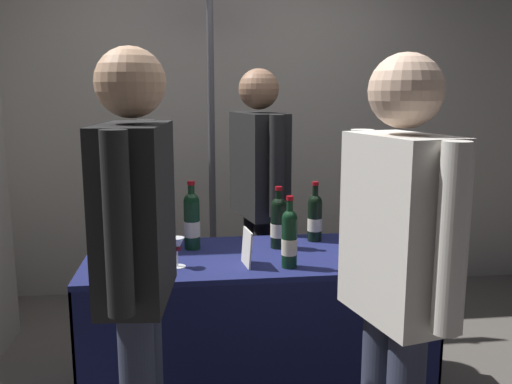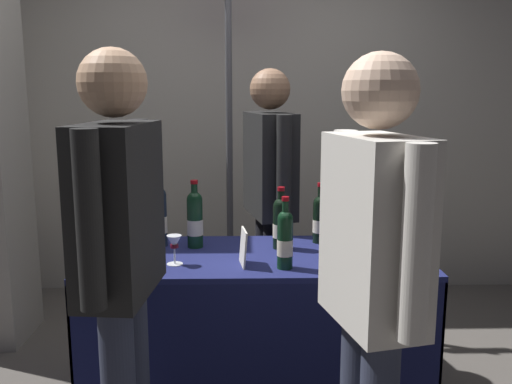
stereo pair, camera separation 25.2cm
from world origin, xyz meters
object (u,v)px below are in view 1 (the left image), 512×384
wine_glass_mid (350,224)px  booth_signpost (211,106)px  taster_foreground_right (397,268)px  featured_wine_bottle (315,217)px  wine_glass_near_vendor (177,246)px  display_bottle_0 (155,218)px  tasting_table (256,304)px  vendor_presenter (259,185)px  flower_vase (364,235)px

wine_glass_mid → booth_signpost: bearing=123.6°
wine_glass_mid → taster_foreground_right: 1.06m
featured_wine_bottle → wine_glass_near_vendor: size_ratio=2.32×
display_bottle_0 → booth_signpost: size_ratio=0.15×
tasting_table → wine_glass_near_vendor: size_ratio=11.96×
tasting_table → vendor_presenter: bearing=81.5°
booth_signpost → tasting_table: bearing=-82.5°
flower_vase → taster_foreground_right: taster_foreground_right is taller
display_bottle_0 → tasting_table: bearing=-18.7°
display_bottle_0 → flower_vase: size_ratio=0.98×
wine_glass_mid → display_bottle_0: bearing=-179.7°
tasting_table → taster_foreground_right: taster_foreground_right is taller
taster_foreground_right → booth_signpost: 2.13m
flower_vase → vendor_presenter: (-0.39, 0.74, 0.12)m
featured_wine_bottle → booth_signpost: bearing=117.0°
wine_glass_mid → vendor_presenter: vendor_presenter is taller
wine_glass_mid → taster_foreground_right: size_ratio=0.08×
flower_vase → featured_wine_bottle: bearing=115.1°
vendor_presenter → booth_signpost: booth_signpost is taller
tasting_table → wine_glass_near_vendor: bearing=-158.8°
booth_signpost → taster_foreground_right: bearing=-76.3°
featured_wine_bottle → wine_glass_mid: (0.18, -0.04, -0.03)m
display_bottle_0 → booth_signpost: bearing=72.1°
display_bottle_0 → flower_vase: flower_vase is taller
tasting_table → booth_signpost: size_ratio=0.67×
wine_glass_near_vendor → taster_foreground_right: (0.71, -0.73, 0.11)m
display_bottle_0 → taster_foreground_right: taster_foreground_right is taller
featured_wine_bottle → wine_glass_mid: featured_wine_bottle is taller
tasting_table → flower_vase: flower_vase is taller
taster_foreground_right → wine_glass_mid: bearing=-22.2°
display_bottle_0 → vendor_presenter: vendor_presenter is taller
flower_vase → booth_signpost: (-0.64, 1.28, 0.55)m
wine_glass_near_vendor → flower_vase: 0.85m
flower_vase → vendor_presenter: size_ratio=0.21×
tasting_table → wine_glass_mid: size_ratio=11.99×
featured_wine_bottle → tasting_table: bearing=-148.2°
wine_glass_near_vendor → flower_vase: (0.85, 0.02, 0.02)m
wine_glass_near_vendor → vendor_presenter: vendor_presenter is taller
flower_vase → taster_foreground_right: size_ratio=0.22×
tasting_table → wine_glass_mid: (0.50, 0.16, 0.34)m
tasting_table → vendor_presenter: 0.79m
vendor_presenter → booth_signpost: 0.73m
tasting_table → featured_wine_bottle: bearing=31.8°
taster_foreground_right → vendor_presenter: bearing=-3.8°
tasting_table → wine_glass_near_vendor: (-0.36, -0.14, 0.34)m
featured_wine_bottle → flower_vase: size_ratio=0.87×
featured_wine_bottle → taster_foreground_right: size_ratio=0.19×
wine_glass_near_vendor → vendor_presenter: (0.46, 0.76, 0.13)m
display_bottle_0 → vendor_presenter: (0.56, 0.46, 0.08)m
wine_glass_near_vendor → wine_glass_mid: bearing=19.3°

